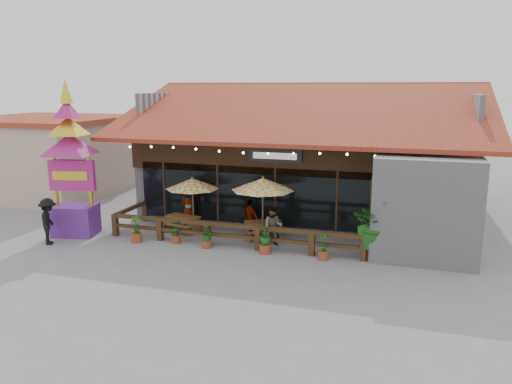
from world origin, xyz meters
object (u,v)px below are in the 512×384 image
(umbrella_left, at_px, (192,184))
(thai_sign_tower, at_px, (70,149))
(pedestrian, at_px, (48,221))
(picnic_table_right, at_px, (263,227))
(umbrella_right, at_px, (263,185))
(picnic_table_left, at_px, (183,221))
(tropical_plant, at_px, (373,225))

(umbrella_left, xyz_separation_m, thai_sign_tower, (-4.40, -1.76, 1.47))
(umbrella_left, height_order, pedestrian, umbrella_left)
(thai_sign_tower, bearing_deg, picnic_table_right, 13.40)
(umbrella_right, xyz_separation_m, picnic_table_left, (-3.53, 0.30, -1.80))
(picnic_table_left, distance_m, picnic_table_right, 3.43)
(umbrella_left, xyz_separation_m, umbrella_right, (3.09, -0.36, 0.22))
(umbrella_right, relative_size, pedestrian, 1.56)
(umbrella_left, xyz_separation_m, picnic_table_right, (2.99, 0.00, -1.57))
(umbrella_left, distance_m, umbrella_right, 3.12)
(umbrella_right, bearing_deg, tropical_plant, -10.54)
(thai_sign_tower, bearing_deg, umbrella_right, 10.55)
(picnic_table_right, bearing_deg, umbrella_right, -74.44)
(picnic_table_right, bearing_deg, thai_sign_tower, -166.60)
(pedestrian, bearing_deg, thai_sign_tower, -38.90)
(umbrella_right, distance_m, pedestrian, 8.25)
(umbrella_left, bearing_deg, picnic_table_right, 0.08)
(thai_sign_tower, height_order, pedestrian, thai_sign_tower)
(tropical_plant, height_order, pedestrian, tropical_plant)
(picnic_table_left, distance_m, thai_sign_tower, 5.28)
(umbrella_right, height_order, picnic_table_left, umbrella_right)
(picnic_table_right, height_order, thai_sign_tower, thai_sign_tower)
(umbrella_left, distance_m, tropical_plant, 7.44)
(umbrella_right, bearing_deg, umbrella_left, 173.34)
(tropical_plant, bearing_deg, picnic_table_left, 172.04)
(picnic_table_right, bearing_deg, picnic_table_left, -178.91)
(thai_sign_tower, xyz_separation_m, pedestrian, (-0.18, -1.34, -2.61))
(picnic_table_left, xyz_separation_m, pedestrian, (-4.14, -3.04, 0.44))
(picnic_table_left, bearing_deg, umbrella_left, 7.81)
(umbrella_left, relative_size, picnic_table_left, 1.81)
(umbrella_right, bearing_deg, picnic_table_left, 175.15)
(pedestrian, bearing_deg, umbrella_left, -87.23)
(picnic_table_right, xyz_separation_m, tropical_plant, (4.32, -1.15, 0.77))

